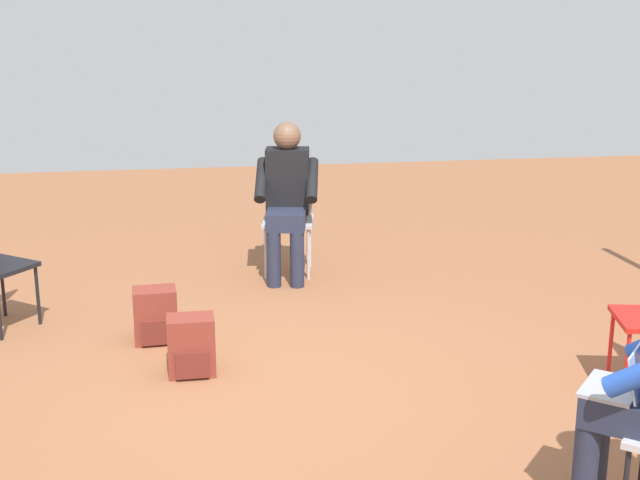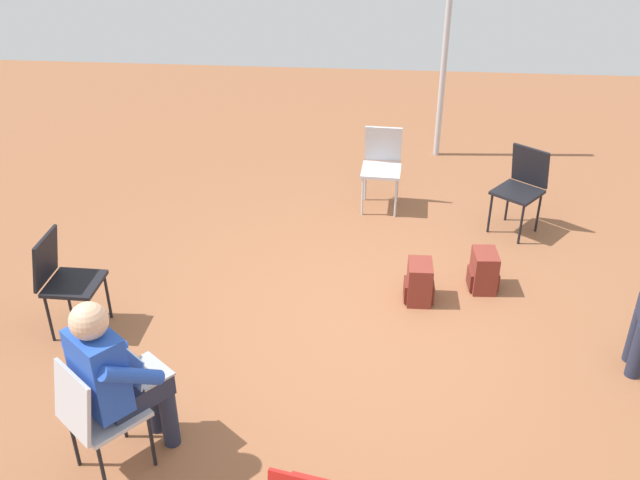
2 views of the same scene
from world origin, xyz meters
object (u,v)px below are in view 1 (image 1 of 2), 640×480
Objects in this scene: chair_east at (288,212)px; person_in_black at (287,193)px; backpack_near_laptop_user at (191,349)px; backpack_by_empty_chair at (155,318)px.

person_in_black is (-0.16, 0.03, 0.20)m from chair_east.
backpack_near_laptop_user is (-1.98, 0.82, -0.34)m from chair_east.
person_in_black is 2.05m from backpack_near_laptop_user.
person_in_black reaches higher than chair_east.
chair_east reaches higher than backpack_near_laptop_user.
chair_east is 1.80m from backpack_by_empty_chair.
chair_east is at bearing -36.46° from backpack_by_empty_chair.
backpack_by_empty_chair is (-1.26, 1.02, -0.54)m from person_in_black.
person_in_black is at bearing -23.58° from backpack_near_laptop_user.
backpack_near_laptop_user is (-1.82, 0.79, -0.54)m from person_in_black.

